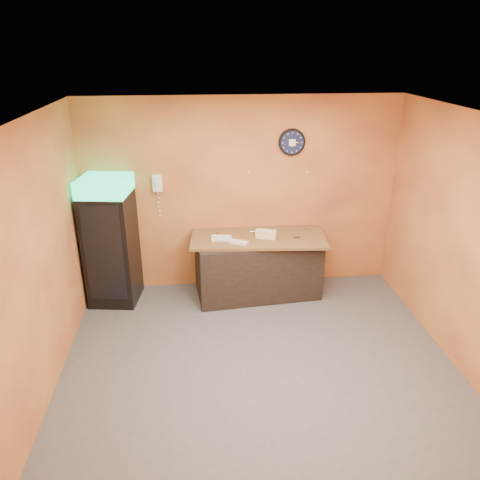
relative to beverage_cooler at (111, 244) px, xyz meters
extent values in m
plane|color=#47474C|center=(1.84, -1.61, -0.89)|extent=(4.50, 4.50, 0.00)
cube|color=#DC8D3E|center=(1.84, 0.39, 0.51)|extent=(4.50, 0.02, 2.80)
cube|color=#DC8D3E|center=(-0.41, -1.61, 0.51)|extent=(0.02, 4.00, 2.80)
cube|color=#DC8D3E|center=(4.09, -1.61, 0.51)|extent=(0.02, 4.00, 2.80)
cube|color=white|center=(1.84, -1.61, 1.91)|extent=(4.50, 4.00, 0.02)
cube|color=black|center=(-0.01, 0.04, -0.09)|extent=(0.72, 0.72, 1.59)
cube|color=#18D38C|center=(-0.01, 0.04, 0.81)|extent=(0.72, 0.72, 0.23)
cube|color=black|center=(0.04, -0.28, -0.02)|extent=(0.52, 0.09, 1.36)
cube|color=black|center=(2.04, 0.00, -0.45)|extent=(1.81, 0.93, 0.87)
cylinder|color=black|center=(2.54, 0.37, 1.27)|extent=(0.38, 0.05, 0.38)
cylinder|color=#0F1433|center=(2.54, 0.34, 1.27)|extent=(0.32, 0.01, 0.32)
cube|color=white|center=(2.54, 0.33, 1.27)|extent=(0.09, 0.00, 0.09)
cube|color=white|center=(0.66, 0.35, 0.75)|extent=(0.13, 0.08, 0.24)
cube|color=white|center=(0.66, 0.30, 0.75)|extent=(0.06, 0.04, 0.20)
cube|color=brown|center=(2.04, 0.00, 0.00)|extent=(1.94, 0.96, 0.04)
cube|color=beige|center=(2.14, -0.07, 0.05)|extent=(0.30, 0.18, 0.06)
cube|color=beige|center=(2.14, -0.07, 0.11)|extent=(0.30, 0.18, 0.06)
cube|color=silver|center=(1.52, -0.09, 0.04)|extent=(0.28, 0.13, 0.04)
cube|color=silver|center=(1.74, -0.22, 0.04)|extent=(0.28, 0.22, 0.04)
cube|color=silver|center=(1.52, -0.03, 0.04)|extent=(0.29, 0.16, 0.04)
cylinder|color=silver|center=(2.10, 0.16, 0.06)|extent=(0.06, 0.06, 0.06)
camera|label=1|loc=(1.19, -6.03, 2.56)|focal=35.00mm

